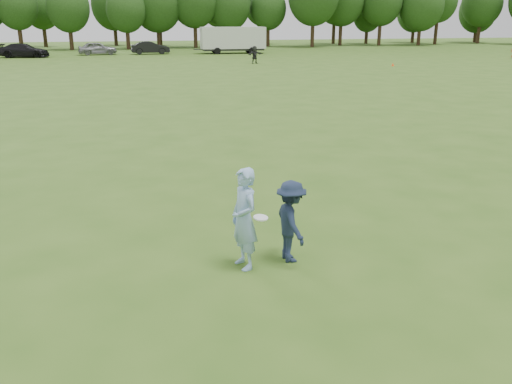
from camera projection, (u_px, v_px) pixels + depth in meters
ground at (234, 272)px, 9.90m from camera, size 200.00×200.00×0.00m
thrower at (244, 219)px, 9.83m from camera, size 0.63×0.79×1.90m
defender at (291, 221)px, 10.15m from camera, size 0.65×1.06×1.58m
player_far_d at (255, 55)px, 53.40m from camera, size 1.65×0.88×1.70m
car_d at (24, 50)px, 61.23m from camera, size 5.61×2.90×1.56m
car_e at (97, 48)px, 65.54m from camera, size 4.73×2.33×1.55m
car_f at (150, 48)px, 66.73m from camera, size 4.76×1.89×1.54m
field_cone at (393, 64)px, 50.89m from camera, size 0.28×0.28×0.30m
disc_in_play at (261, 218)px, 9.69m from camera, size 0.29×0.29×0.06m
cargo_trailer at (233, 39)px, 67.88m from camera, size 9.00×2.75×3.20m
treeline at (156, 4)px, 79.87m from camera, size 130.35×18.39×11.74m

